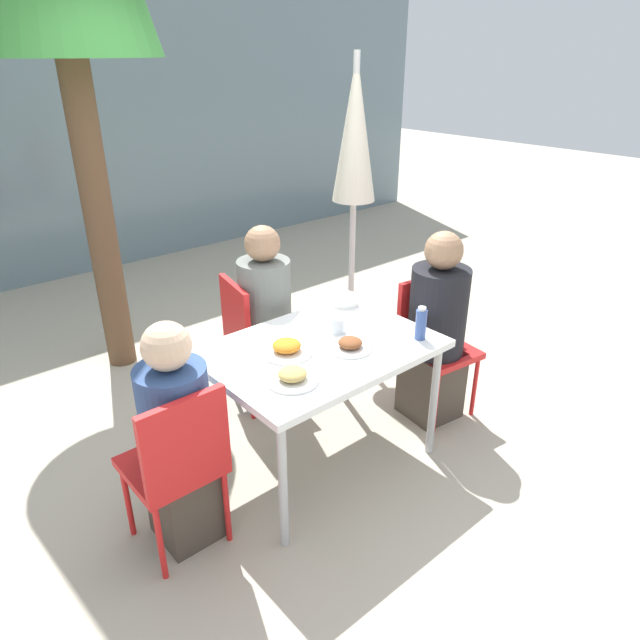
# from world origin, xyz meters

# --- Properties ---
(ground_plane) EXTENTS (24.00, 24.00, 0.00)m
(ground_plane) POSITION_xyz_m (0.00, 0.00, 0.00)
(ground_plane) COLOR #B2A893
(building_facade) EXTENTS (10.00, 0.20, 3.00)m
(building_facade) POSITION_xyz_m (0.00, 4.07, 1.50)
(building_facade) COLOR slate
(building_facade) RESTS_ON ground
(dining_table) EXTENTS (1.19, 0.85, 0.75)m
(dining_table) POSITION_xyz_m (0.00, 0.00, 0.68)
(dining_table) COLOR white
(dining_table) RESTS_ON ground
(chair_left) EXTENTS (0.40, 0.40, 0.88)m
(chair_left) POSITION_xyz_m (-0.90, -0.08, 0.52)
(chair_left) COLOR red
(chair_left) RESTS_ON ground
(person_left) EXTENTS (0.32, 0.32, 1.15)m
(person_left) POSITION_xyz_m (-0.85, -0.00, 0.55)
(person_left) COLOR #473D33
(person_left) RESTS_ON ground
(chair_right) EXTENTS (0.45, 0.45, 0.88)m
(chair_right) POSITION_xyz_m (0.91, -0.03, 0.52)
(chair_right) COLOR red
(chair_right) RESTS_ON ground
(person_right) EXTENTS (0.35, 0.35, 1.23)m
(person_right) POSITION_xyz_m (0.85, -0.11, 0.58)
(person_right) COLOR #473D33
(person_right) RESTS_ON ground
(chair_far) EXTENTS (0.47, 0.47, 0.88)m
(chair_far) POSITION_xyz_m (0.06, 0.74, 0.52)
(chair_far) COLOR red
(chair_far) RESTS_ON ground
(person_far) EXTENTS (0.34, 0.34, 1.23)m
(person_far) POSITION_xyz_m (0.13, 0.68, 0.59)
(person_far) COLOR #383842
(person_far) RESTS_ON ground
(closed_umbrella) EXTENTS (0.36, 0.36, 2.16)m
(closed_umbrella) POSITION_xyz_m (1.08, 0.89, 1.54)
(closed_umbrella) COLOR #333333
(closed_umbrella) RESTS_ON ground
(plate_0) EXTENTS (0.27, 0.27, 0.07)m
(plate_0) POSITION_xyz_m (-0.18, 0.05, 0.78)
(plate_0) COLOR white
(plate_0) RESTS_ON dining_table
(plate_1) EXTENTS (0.25, 0.25, 0.07)m
(plate_1) POSITION_xyz_m (-0.33, -0.19, 0.77)
(plate_1) COLOR white
(plate_1) RESTS_ON dining_table
(plate_2) EXTENTS (0.23, 0.23, 0.06)m
(plate_2) POSITION_xyz_m (0.09, -0.13, 0.77)
(plate_2) COLOR white
(plate_2) RESTS_ON dining_table
(bottle) EXTENTS (0.06, 0.06, 0.19)m
(bottle) POSITION_xyz_m (0.46, -0.29, 0.84)
(bottle) COLOR #334C8E
(bottle) RESTS_ON dining_table
(drinking_cup) EXTENTS (0.08, 0.08, 0.09)m
(drinking_cup) POSITION_xyz_m (0.18, 0.06, 0.79)
(drinking_cup) COLOR silver
(drinking_cup) RESTS_ON dining_table
(salad_bowl) EXTENTS (0.16, 0.16, 0.06)m
(salad_bowl) POSITION_xyz_m (0.47, 0.31, 0.78)
(salad_bowl) COLOR white
(salad_bowl) RESTS_ON dining_table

